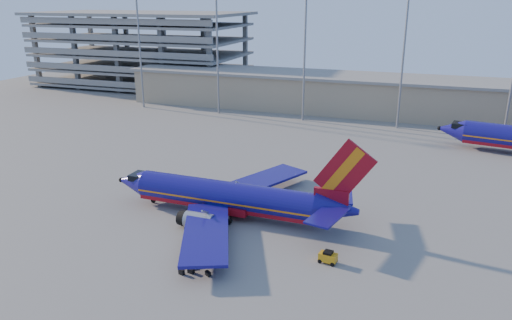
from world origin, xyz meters
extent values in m
plane|color=slate|center=(0.00, 0.00, 0.00)|extent=(220.00, 220.00, 0.00)
cube|color=#9D886C|center=(10.00, 58.00, 4.00)|extent=(120.00, 15.00, 8.00)
cube|color=slate|center=(10.00, 58.00, 8.20)|extent=(122.00, 16.00, 0.60)
cube|color=slate|center=(-62.00, 74.00, 1.00)|extent=(60.00, 30.00, 0.70)
cube|color=slate|center=(-62.00, 74.00, 5.20)|extent=(60.00, 30.00, 0.70)
cube|color=slate|center=(-62.00, 74.00, 9.40)|extent=(60.00, 30.00, 0.70)
cube|color=slate|center=(-62.00, 74.00, 13.60)|extent=(60.00, 30.00, 0.70)
cube|color=slate|center=(-62.00, 74.00, 17.80)|extent=(60.00, 30.00, 0.70)
cube|color=slate|center=(-62.00, 74.00, 21.00)|extent=(62.00, 32.00, 0.80)
cube|color=slate|center=(-62.00, 87.00, 10.50)|extent=(1.20, 1.20, 21.00)
cylinder|color=gray|center=(-45.00, 46.00, 14.00)|extent=(0.44, 0.44, 28.00)
cylinder|color=gray|center=(-25.00, 46.00, 14.00)|extent=(0.44, 0.44, 28.00)
cylinder|color=gray|center=(-5.00, 46.00, 14.00)|extent=(0.44, 0.44, 28.00)
cylinder|color=gray|center=(15.00, 46.00, 14.00)|extent=(0.44, 0.44, 28.00)
cylinder|color=navy|center=(-1.42, -5.42, 2.56)|extent=(22.84, 3.94, 3.51)
cube|color=maroon|center=(-1.42, -5.42, 1.66)|extent=(22.83, 3.28, 1.23)
cube|color=orange|center=(-1.42, -5.42, 2.33)|extent=(22.84, 3.98, 0.21)
cone|color=navy|center=(-14.80, -5.17, 2.56)|extent=(4.05, 3.59, 3.51)
cube|color=black|center=(-13.57, -5.19, 3.46)|extent=(2.32, 2.51, 0.76)
cone|color=navy|center=(12.43, -5.68, 2.90)|extent=(5.00, 3.60, 3.51)
cube|color=maroon|center=(11.67, -5.66, 4.18)|extent=(4.00, 0.60, 2.09)
cube|color=maroon|center=(13.00, -5.69, 7.50)|extent=(6.97, 0.43, 7.57)
cube|color=orange|center=(12.81, -5.68, 7.50)|extent=(4.64, 0.49, 5.94)
cube|color=navy|center=(12.11, -2.44, 3.42)|extent=(3.95, 6.50, 0.21)
cube|color=navy|center=(11.99, -8.90, 3.42)|extent=(4.15, 6.56, 0.21)
cube|color=navy|center=(0.16, 2.91, 1.71)|extent=(10.54, 15.34, 0.33)
cube|color=navy|center=(-0.16, -13.80, 1.71)|extent=(10.10, 15.40, 0.33)
cube|color=maroon|center=(-0.95, -5.43, 1.28)|extent=(5.76, 3.81, 0.95)
cylinder|color=gray|center=(-2.47, -0.46, 1.09)|extent=(3.45, 2.06, 1.99)
cylinder|color=gray|center=(-2.65, -10.33, 1.09)|extent=(3.45, 2.06, 1.99)
cylinder|color=gray|center=(-11.86, -5.22, 0.52)|extent=(0.23, 0.23, 1.04)
cylinder|color=black|center=(-11.86, -5.22, 0.30)|extent=(0.61, 0.25, 0.61)
cylinder|color=black|center=(0.05, -2.98, 0.40)|extent=(0.81, 0.54, 0.80)
cylinder|color=black|center=(-0.05, -7.91, 0.40)|extent=(0.81, 0.54, 0.80)
cone|color=navy|center=(25.07, 36.29, 2.91)|extent=(5.13, 4.69, 3.98)
cube|color=black|center=(26.45, 36.05, 3.93)|extent=(3.02, 3.19, 0.86)
cube|color=orange|center=(12.96, -12.83, 0.64)|extent=(1.92, 1.29, 0.85)
cube|color=black|center=(12.96, -12.83, 1.15)|extent=(0.99, 1.06, 0.30)
cylinder|color=black|center=(12.36, -12.26, 0.22)|extent=(0.46, 0.22, 0.44)
cylinder|color=black|center=(12.22, -13.19, 0.22)|extent=(0.46, 0.22, 0.44)
cylinder|color=black|center=(13.71, -12.48, 0.22)|extent=(0.46, 0.22, 0.44)
cylinder|color=black|center=(13.56, -13.40, 0.22)|extent=(0.46, 0.22, 0.44)
cube|color=black|center=(0.00, -19.84, 0.27)|extent=(0.66, 0.49, 0.53)
cube|color=black|center=(0.75, -19.28, 0.23)|extent=(0.71, 0.55, 0.45)
cube|color=black|center=(2.52, -19.17, 0.23)|extent=(0.69, 0.59, 0.45)
cube|color=black|center=(-0.10, -18.00, 0.27)|extent=(0.72, 0.67, 0.55)
cube|color=black|center=(0.15, -18.40, 0.19)|extent=(0.65, 0.56, 0.39)
cube|color=black|center=(1.29, -17.44, 0.21)|extent=(0.51, 0.36, 0.42)
cube|color=black|center=(-0.50, -17.59, 0.24)|extent=(0.57, 0.51, 0.49)
camera|label=1|loc=(21.22, -57.58, 25.82)|focal=35.00mm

